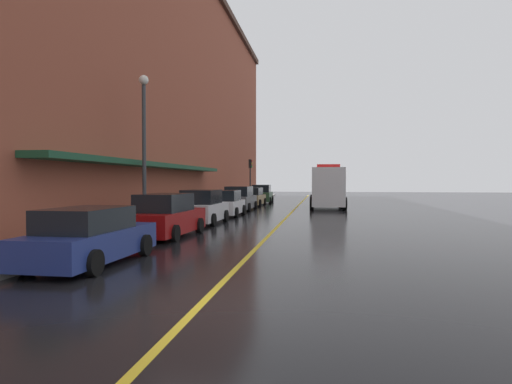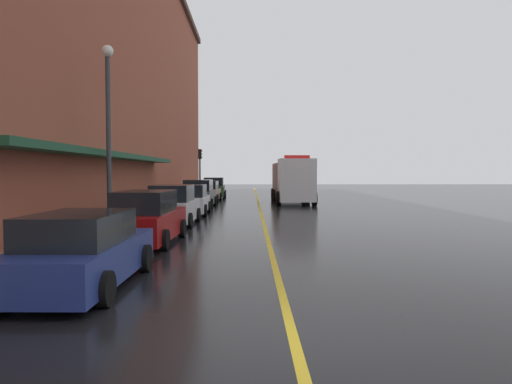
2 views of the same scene
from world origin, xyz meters
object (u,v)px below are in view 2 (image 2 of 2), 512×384
object	(u,v)px
parked_car_2	(173,206)
parking_meter_0	(139,202)
parked_car_3	(191,200)
parked_car_5	(207,192)
parking_meter_1	(190,188)
parked_car_4	(199,194)
street_lamp_left	(108,117)
parked_car_6	(214,188)
traffic_light_near	(200,163)
parked_car_0	(82,252)
box_truck	(292,181)
parked_car_1	(147,219)

from	to	relation	value
parked_car_2	parking_meter_0	xyz separation A→B (m)	(-1.30, -0.90, 0.23)
parked_car_3	parking_meter_0	distance (m)	6.14
parked_car_5	parking_meter_1	xyz separation A→B (m)	(-1.33, -0.46, 0.30)
parked_car_5	parking_meter_1	size ratio (longest dim) A/B	3.31
parked_car_2	parking_meter_0	distance (m)	1.60
parked_car_4	parking_meter_1	xyz separation A→B (m)	(-1.30, 5.39, 0.21)
parked_car_4	parked_car_5	xyz separation A→B (m)	(0.03, 5.85, -0.08)
parked_car_2	street_lamp_left	xyz separation A→B (m)	(-1.90, -3.08, 3.57)
parked_car_4	parked_car_5	distance (m)	5.85
parked_car_2	street_lamp_left	distance (m)	5.09
parked_car_2	parked_car_4	xyz separation A→B (m)	(-0.00, 10.55, 0.02)
parked_car_6	parking_meter_1	bearing A→B (deg)	163.76
parked_car_5	street_lamp_left	xyz separation A→B (m)	(-1.93, -19.47, 3.64)
parked_car_2	parked_car_5	size ratio (longest dim) A/B	0.96
parked_car_4	parked_car_2	bearing A→B (deg)	-179.14
parked_car_5	street_lamp_left	world-z (taller)	street_lamp_left
parked_car_3	parking_meter_0	bearing A→B (deg)	165.94
traffic_light_near	parking_meter_1	bearing A→B (deg)	-90.49
parking_meter_0	street_lamp_left	bearing A→B (deg)	-105.40
parked_car_0	box_truck	xyz separation A→B (m)	(6.57, 25.80, 0.93)
parking_meter_1	street_lamp_left	distance (m)	19.32
parked_car_4	street_lamp_left	distance (m)	14.21
parked_car_4	traffic_light_near	world-z (taller)	traffic_light_near
parked_car_2	parking_meter_1	size ratio (longest dim) A/B	3.17
parking_meter_0	parked_car_5	bearing A→B (deg)	85.60
box_truck	street_lamp_left	bearing A→B (deg)	-27.05
box_truck	traffic_light_near	distance (m)	11.90
parking_meter_1	street_lamp_left	xyz separation A→B (m)	(-0.60, -19.02, 3.34)
parked_car_0	parking_meter_1	size ratio (longest dim) A/B	3.58
parked_car_3	box_truck	bearing A→B (deg)	-34.79
parked_car_0	parked_car_5	xyz separation A→B (m)	(0.01, 27.84, 0.03)
parked_car_2	parked_car_6	world-z (taller)	parked_car_6
parked_car_1	parked_car_2	distance (m)	5.49
parked_car_5	box_truck	world-z (taller)	box_truck
parked_car_3	traffic_light_near	xyz separation A→B (m)	(-1.41, 18.14, 2.38)
parked_car_2	box_truck	xyz separation A→B (m)	(6.59, 14.36, 0.83)
parked_car_1	street_lamp_left	world-z (taller)	street_lamp_left
parked_car_3	parked_car_4	xyz separation A→B (m)	(-0.17, 5.49, 0.08)
parked_car_1	parked_car_6	size ratio (longest dim) A/B	1.10
parked_car_3	box_truck	distance (m)	11.34
parked_car_6	parking_meter_1	xyz separation A→B (m)	(-1.48, -5.69, 0.21)
street_lamp_left	parking_meter_1	bearing A→B (deg)	88.19
street_lamp_left	box_truck	bearing A→B (deg)	64.05
parked_car_0	street_lamp_left	distance (m)	9.33
parked_car_3	parked_car_5	size ratio (longest dim) A/B	0.95
parked_car_0	parked_car_5	distance (m)	27.84
parked_car_0	parked_car_2	world-z (taller)	parked_car_2
parked_car_1	street_lamp_left	bearing A→B (deg)	40.50
parked_car_3	parked_car_4	distance (m)	5.49
parked_car_5	parked_car_6	world-z (taller)	parked_car_6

